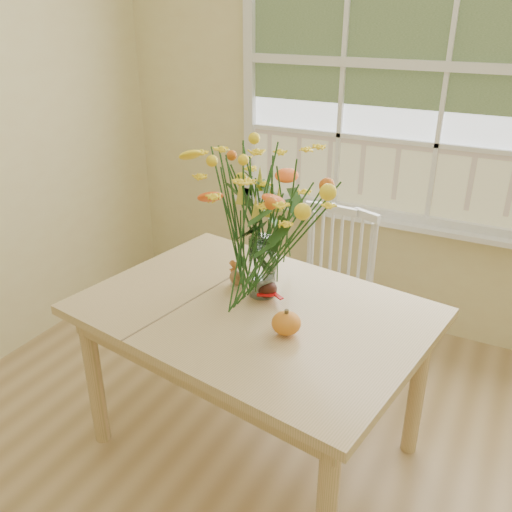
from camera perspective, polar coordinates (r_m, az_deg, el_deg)
The scene contains 8 objects.
wall_back at distance 3.10m, azimuth 19.13°, elevation 14.69°, with size 4.00×0.02×2.70m, color beige.
window at distance 3.04m, azimuth 19.50°, elevation 17.94°, with size 2.42×0.12×1.74m.
dining_table at distance 2.25m, azimuth -0.24°, elevation -7.42°, with size 1.48×1.16×0.72m.
windsor_chair at distance 2.91m, azimuth 7.98°, elevation -2.77°, with size 0.43×0.41×0.87m.
flower_vase at distance 2.14m, azimuth 0.69°, elevation 4.95°, with size 0.53×0.53×0.63m.
pumpkin at distance 2.01m, azimuth 3.20°, elevation -7.18°, with size 0.11×0.11×0.09m, color orange.
turkey_figurine at distance 2.34m, azimuth -1.98°, elevation -2.32°, with size 0.10×0.08×0.10m.
dark_gourd at distance 2.25m, azimuth 1.19°, elevation -3.58°, with size 0.13×0.08×0.07m.
Camera 1 is at (0.47, -0.78, 1.83)m, focal length 38.00 mm.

